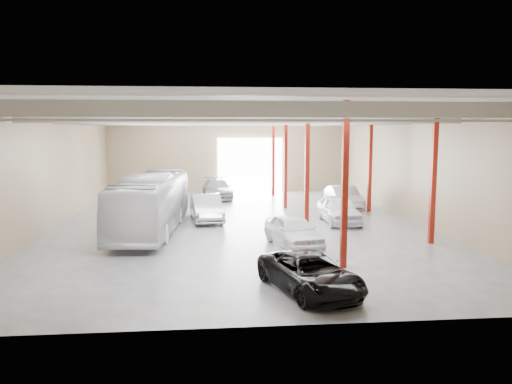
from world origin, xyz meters
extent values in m
cube|color=#4F5055|center=(0.00, 0.00, 0.00)|extent=(22.00, 32.00, 0.01)
cube|color=#AEAEA9|center=(0.00, 0.00, 7.00)|extent=(22.00, 32.00, 0.12)
cube|color=brown|center=(0.00, 16.00, 3.50)|extent=(22.00, 0.12, 7.00)
cube|color=brown|center=(0.00, -16.00, 3.50)|extent=(22.00, 0.12, 7.00)
cube|color=brown|center=(-11.00, 0.00, 3.50)|extent=(0.12, 32.00, 7.00)
cube|color=brown|center=(11.00, 0.00, 3.50)|extent=(0.12, 32.00, 7.00)
cube|color=white|center=(2.00, 15.85, 2.50)|extent=(6.00, 0.20, 5.00)
cube|color=maroon|center=(3.80, -10.00, 3.50)|extent=(0.25, 0.25, 7.00)
cube|color=maroon|center=(3.80, -2.00, 3.50)|extent=(0.25, 0.25, 7.00)
cube|color=maroon|center=(3.80, 6.00, 3.50)|extent=(0.25, 0.25, 7.00)
cube|color=maroon|center=(3.80, 13.00, 3.50)|extent=(0.25, 0.25, 7.00)
cube|color=maroon|center=(9.50, -6.00, 3.50)|extent=(0.25, 0.25, 7.00)
cube|color=maroon|center=(9.50, 4.00, 3.50)|extent=(0.25, 0.25, 7.00)
cube|color=beige|center=(0.00, -12.00, 6.55)|extent=(21.60, 0.15, 0.60)
cube|color=beige|center=(0.00, -12.00, 6.15)|extent=(21.60, 0.10, 0.10)
cube|color=beige|center=(0.00, -6.00, 6.55)|extent=(21.60, 0.15, 0.60)
cube|color=beige|center=(0.00, -6.00, 6.15)|extent=(21.60, 0.10, 0.10)
cube|color=beige|center=(0.00, 0.00, 6.55)|extent=(21.60, 0.15, 0.60)
cube|color=beige|center=(0.00, 0.00, 6.15)|extent=(21.60, 0.10, 0.10)
cube|color=beige|center=(0.00, 6.00, 6.55)|extent=(21.60, 0.15, 0.60)
cube|color=beige|center=(0.00, 6.00, 6.15)|extent=(21.60, 0.10, 0.10)
cube|color=beige|center=(0.00, 12.00, 6.55)|extent=(21.60, 0.15, 0.60)
cube|color=beige|center=(0.00, 12.00, 6.15)|extent=(21.60, 0.10, 0.10)
imported|color=silver|center=(-5.09, -1.56, 1.65)|extent=(3.68, 12.00, 3.29)
imported|color=black|center=(1.75, -13.00, 0.69)|extent=(3.70, 5.45, 1.39)
imported|color=white|center=(2.33, -6.00, 0.79)|extent=(2.79, 4.94, 1.59)
imported|color=#B4B4B9|center=(-2.00, 1.50, 0.84)|extent=(2.34, 5.26, 1.68)
imported|color=slate|center=(-1.13, 11.75, 0.81)|extent=(2.70, 5.73, 1.61)
imported|color=#9D9DA1|center=(7.97, 5.20, 0.85)|extent=(1.83, 5.18, 1.70)
imported|color=white|center=(6.26, 0.00, 0.85)|extent=(2.03, 4.99, 1.69)
camera|label=1|loc=(-1.83, -30.13, 5.85)|focal=35.00mm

